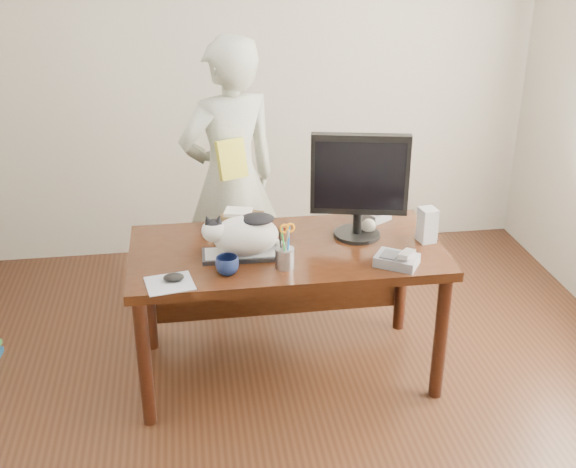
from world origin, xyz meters
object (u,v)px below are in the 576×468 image
at_px(cat, 243,234).
at_px(baseball, 369,226).
at_px(speaker, 427,225).
at_px(calculator, 372,214).
at_px(mouse, 174,277).
at_px(book_stack, 241,219).
at_px(keyboard, 246,254).
at_px(monitor, 359,181).
at_px(person, 230,181).
at_px(desk, 284,267).
at_px(phone, 398,259).
at_px(coffee_mug, 227,265).
at_px(pen_cup, 285,256).

bearing_deg(cat, baseball, 16.88).
height_order(speaker, calculator, speaker).
xyz_separation_m(mouse, calculator, (1.11, 0.60, 0.00)).
height_order(mouse, speaker, speaker).
xyz_separation_m(cat, book_stack, (0.02, 0.40, -0.09)).
xyz_separation_m(keyboard, cat, (-0.01, -0.00, 0.11)).
xyz_separation_m(monitor, book_stack, (-0.59, 0.26, -0.28)).
height_order(calculator, person, person).
height_order(baseball, book_stack, book_stack).
height_order(desk, phone, phone).
xyz_separation_m(speaker, book_stack, (-0.94, 0.35, -0.05)).
bearing_deg(calculator, coffee_mug, -178.60).
xyz_separation_m(calculator, person, (-0.76, 0.43, 0.08)).
relative_size(baseball, person, 0.05).
bearing_deg(keyboard, mouse, -147.55).
distance_m(desk, phone, 0.64).
bearing_deg(speaker, book_stack, 150.99).
relative_size(pen_cup, mouse, 2.19).
relative_size(monitor, pen_cup, 2.41).
bearing_deg(cat, speaker, 4.07).
height_order(desk, speaker, speaker).
bearing_deg(coffee_mug, person, 84.68).
xyz_separation_m(phone, book_stack, (-0.71, 0.60, 0.01)).
distance_m(speaker, baseball, 0.31).
height_order(pen_cup, calculator, pen_cup).
bearing_deg(monitor, person, 144.79).
relative_size(coffee_mug, speaker, 0.62).
relative_size(monitor, speaker, 3.10).
relative_size(desk, keyboard, 3.64).
xyz_separation_m(cat, calculator, (0.76, 0.39, -0.10)).
bearing_deg(monitor, baseball, 46.80).
distance_m(monitor, book_stack, 0.71).
distance_m(cat, baseball, 0.72).
bearing_deg(speaker, person, 132.89).
height_order(phone, speaker, speaker).
height_order(cat, coffee_mug, cat).
bearing_deg(calculator, mouse, 176.70).
xyz_separation_m(mouse, phone, (1.08, 0.01, 0.01)).
bearing_deg(phone, desk, 178.06).
bearing_deg(book_stack, mouse, -100.32).
height_order(book_stack, person, person).
bearing_deg(coffee_mug, pen_cup, 4.70).
bearing_deg(phone, coffee_mug, -149.27).
relative_size(monitor, person, 0.33).
relative_size(book_stack, person, 0.15).
relative_size(mouse, speaker, 0.58).
height_order(baseball, person, person).
relative_size(speaker, baseball, 2.30).
bearing_deg(speaker, calculator, 112.18).
distance_m(speaker, book_stack, 1.01).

